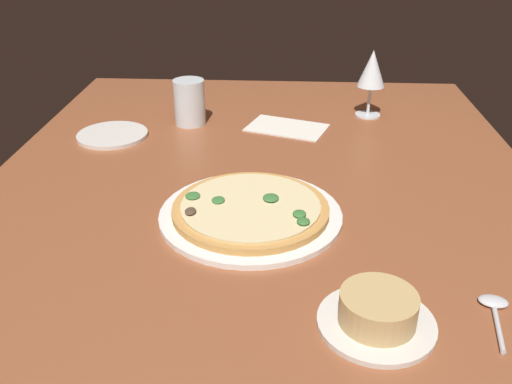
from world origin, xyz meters
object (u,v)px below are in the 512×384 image
Objects in this scene: wine_glass_far at (372,70)px; water_glass at (190,105)px; ramekin_on_saucer at (377,313)px; side_plate at (112,135)px; paper_menu at (287,128)px; spoon at (495,308)px; pizza_main at (251,211)px.

wine_glass_far reaches higher than water_glass.
wine_glass_far is at bearing 173.89° from ramekin_on_saucer.
paper_menu is at bearing 100.75° from side_plate.
ramekin_on_saucer reaches higher than spoon.
pizza_main is at bearing 44.43° from side_plate.
ramekin_on_saucer is at bearing 33.92° from pizza_main.
water_glass is at bearing 119.77° from side_plate.
pizza_main is 43.68cm from paper_menu.
side_plate is (-62.55, -52.99, -1.65)cm from ramekin_on_saucer.
ramekin_on_saucer is 82.00cm from side_plate.
wine_glass_far is at bearing -174.18° from spoon.
ramekin_on_saucer is 1.35× the size of spoon.
paper_menu is (1.93, 23.92, -4.64)cm from water_glass.
side_plate is (17.88, -61.60, -11.38)cm from wine_glass_far.
paper_menu is 1.61× the size of spoon.
wine_glass_far is (-80.43, 8.60, 9.73)cm from ramekin_on_saucer.
ramekin_on_saucer is 71.38cm from paper_menu.
ramekin_on_saucer is at bearing 40.27° from side_plate.
wine_glass_far is at bearing 106.18° from side_plate.
spoon is at bearing 37.48° from water_glass.
pizza_main reaches higher than side_plate.
pizza_main is 49.70cm from side_plate.
water_glass reaches higher than paper_menu.
water_glass is (-72.24, -36.06, 2.69)cm from ramekin_on_saucer.
wine_glass_far is 1.03× the size of side_plate.
water_glass is 19.99cm from side_plate.
ramekin_on_saucer is 0.84× the size of paper_menu.
spoon is (58.74, 69.41, 0.00)cm from side_plate.
wine_glass_far is at bearing 100.39° from water_glass.
water_glass is 0.59× the size of paper_menu.
spoon is at bearing 49.76° from side_plate.
wine_glass_far reaches higher than pizza_main.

